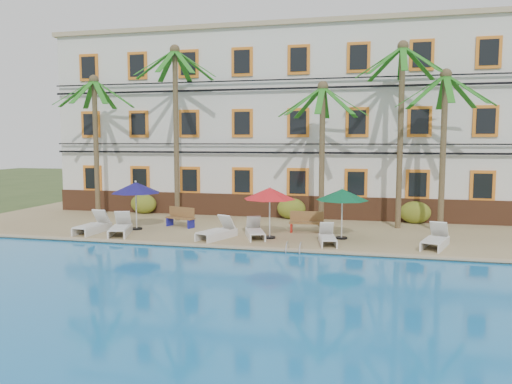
% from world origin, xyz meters
% --- Properties ---
extents(ground, '(100.00, 100.00, 0.00)m').
position_xyz_m(ground, '(0.00, 0.00, 0.00)').
color(ground, '#384C23').
rests_on(ground, ground).
extents(pool_deck, '(30.00, 12.00, 0.25)m').
position_xyz_m(pool_deck, '(0.00, 5.00, 0.12)').
color(pool_deck, tan).
rests_on(pool_deck, ground).
extents(swimming_pool, '(26.00, 12.00, 0.20)m').
position_xyz_m(swimming_pool, '(0.00, -7.00, 0.10)').
color(swimming_pool, '#1977C2').
rests_on(swimming_pool, ground).
extents(pool_coping, '(30.00, 0.35, 0.06)m').
position_xyz_m(pool_coping, '(0.00, -0.90, 0.28)').
color(pool_coping, tan).
rests_on(pool_coping, pool_deck).
extents(hotel_building, '(25.40, 6.44, 10.22)m').
position_xyz_m(hotel_building, '(0.00, 9.98, 5.37)').
color(hotel_building, silver).
rests_on(hotel_building, pool_deck).
extents(palm_a, '(4.20, 4.20, 7.49)m').
position_xyz_m(palm_a, '(-8.94, 4.85, 5.08)').
color(palm_a, brown).
rests_on(palm_a, pool_deck).
extents(palm_b, '(4.20, 4.20, 8.83)m').
position_xyz_m(palm_b, '(-4.40, 4.83, 5.85)').
color(palm_b, brown).
rests_on(palm_b, pool_deck).
extents(palm_c, '(4.20, 4.20, 6.83)m').
position_xyz_m(palm_c, '(2.98, 4.71, 4.69)').
color(palm_c, brown).
rests_on(palm_c, pool_deck).
extents(palm_d, '(4.20, 4.20, 8.58)m').
position_xyz_m(palm_d, '(6.53, 5.06, 5.71)').
color(palm_d, brown).
rests_on(palm_d, pool_deck).
extents(palm_e, '(4.20, 4.20, 7.18)m').
position_xyz_m(palm_e, '(8.32, 4.40, 4.90)').
color(palm_e, brown).
rests_on(palm_e, pool_deck).
extents(shrub_left, '(1.50, 0.90, 1.10)m').
position_xyz_m(shrub_left, '(-7.15, 6.60, 0.80)').
color(shrub_left, '#27601B').
rests_on(shrub_left, pool_deck).
extents(shrub_mid, '(1.50, 0.90, 1.10)m').
position_xyz_m(shrub_mid, '(1.23, 6.60, 0.80)').
color(shrub_mid, '#27601B').
rests_on(shrub_mid, pool_deck).
extents(shrub_right, '(1.50, 0.90, 1.10)m').
position_xyz_m(shrub_right, '(7.41, 6.60, 0.80)').
color(shrub_right, '#27601B').
rests_on(shrub_right, pool_deck).
extents(umbrella_blue, '(2.25, 2.25, 2.26)m').
position_xyz_m(umbrella_blue, '(-5.20, 1.89, 2.17)').
color(umbrella_blue, black).
rests_on(umbrella_blue, pool_deck).
extents(umbrella_red, '(2.20, 2.20, 2.21)m').
position_xyz_m(umbrella_red, '(1.19, 1.28, 2.13)').
color(umbrella_red, black).
rests_on(umbrella_red, pool_deck).
extents(umbrella_green, '(2.15, 2.15, 2.16)m').
position_xyz_m(umbrella_green, '(4.13, 1.84, 2.09)').
color(umbrella_green, black).
rests_on(umbrella_green, pool_deck).
extents(lounger_a, '(0.82, 2.08, 0.97)m').
position_xyz_m(lounger_a, '(-6.72, 0.71, 0.57)').
color(lounger_a, silver).
rests_on(lounger_a, pool_deck).
extents(lounger_b, '(1.35, 2.18, 0.97)m').
position_xyz_m(lounger_b, '(-5.27, 0.53, 0.57)').
color(lounger_b, silver).
rests_on(lounger_b, pool_deck).
extents(lounger_c, '(1.38, 2.12, 0.94)m').
position_xyz_m(lounger_c, '(-0.92, 0.70, 0.56)').
color(lounger_c, silver).
rests_on(lounger_c, pool_deck).
extents(lounger_d, '(1.26, 1.94, 0.87)m').
position_xyz_m(lounger_d, '(0.58, 1.21, 0.53)').
color(lounger_d, silver).
rests_on(lounger_d, pool_deck).
extents(lounger_e, '(0.91, 1.80, 0.81)m').
position_xyz_m(lounger_e, '(3.66, 0.64, 0.51)').
color(lounger_e, silver).
rests_on(lounger_e, pool_deck).
extents(lounger_f, '(1.28, 2.11, 0.94)m').
position_xyz_m(lounger_f, '(7.73, 0.95, 0.55)').
color(lounger_f, silver).
rests_on(lounger_f, pool_deck).
extents(bench_left, '(1.57, 0.92, 0.93)m').
position_xyz_m(bench_left, '(-3.46, 3.05, 0.72)').
color(bench_left, olive).
rests_on(bench_left, pool_deck).
extents(bench_right, '(1.54, 0.60, 0.93)m').
position_xyz_m(bench_right, '(2.50, 3.00, 0.72)').
color(bench_right, olive).
rests_on(bench_right, pool_deck).
extents(pool_ladder, '(0.54, 0.74, 0.74)m').
position_xyz_m(pool_ladder, '(2.59, -1.00, 0.25)').
color(pool_ladder, silver).
rests_on(pool_ladder, ground).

